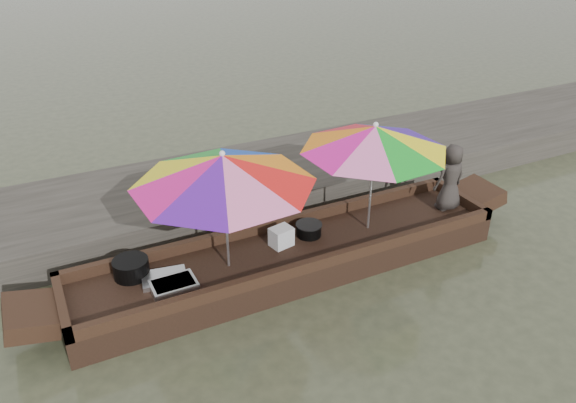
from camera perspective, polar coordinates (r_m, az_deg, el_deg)
name	(u,v)px	position (r m, az deg, el deg)	size (l,w,h in m)	color
water	(291,270)	(7.58, 0.34, -6.99)	(80.00, 80.00, 0.00)	#393D2B
dock	(231,187)	(9.19, -5.85, 1.43)	(22.00, 2.20, 0.50)	#2D2B26
boat_hull	(291,259)	(7.48, 0.34, -5.90)	(5.81, 1.20, 0.35)	black
cooking_pot	(131,268)	(7.08, -15.65, -6.52)	(0.43, 0.43, 0.23)	black
tray_crayfish	(174,285)	(6.79, -11.54, -8.34)	(0.53, 0.36, 0.09)	silver
tray_scallop	(164,278)	(6.95, -12.45, -7.60)	(0.53, 0.36, 0.06)	silver
charcoal_grill	(309,230)	(7.63, 2.13, -2.91)	(0.34, 0.34, 0.16)	black
supply_bag	(281,237)	(7.38, -0.69, -3.61)	(0.28, 0.22, 0.26)	silver
vendor	(451,177)	(8.43, 16.19, 2.38)	(0.50, 0.32, 1.01)	#2F2A28
umbrella_bow	(226,211)	(6.69, -6.36, -1.01)	(2.19, 2.19, 1.55)	orange
umbrella_stern	(372,177)	(7.55, 8.50, 2.43)	(1.96, 1.96, 1.55)	#3D14A5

